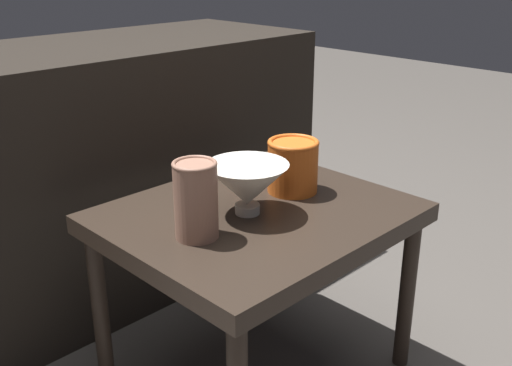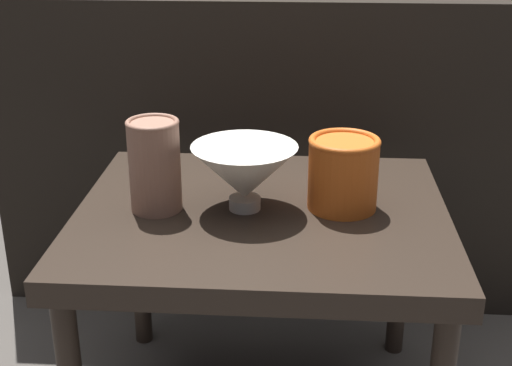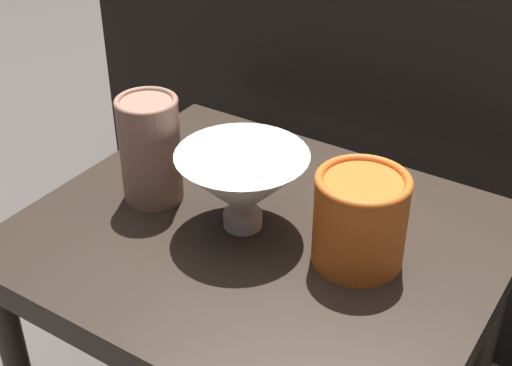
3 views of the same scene
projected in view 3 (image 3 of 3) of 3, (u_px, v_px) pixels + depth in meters
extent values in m
cube|color=#2D231C|center=(261.00, 244.00, 0.94)|extent=(0.60, 0.51, 0.04)
cylinder|color=#2D231C|center=(204.00, 225.00, 1.33)|extent=(0.04, 0.04, 0.38)
cylinder|color=#2D231C|center=(485.00, 337.00, 1.09)|extent=(0.04, 0.04, 0.38)
cube|color=black|center=(429.00, 104.00, 1.41)|extent=(1.24, 0.50, 0.70)
cylinder|color=silver|center=(241.00, 221.00, 0.93)|extent=(0.05, 0.05, 0.02)
cone|color=silver|center=(240.00, 186.00, 0.91)|extent=(0.17, 0.17, 0.09)
cylinder|color=#996B56|center=(150.00, 151.00, 0.96)|extent=(0.08, 0.08, 0.15)
torus|color=#996B56|center=(146.00, 102.00, 0.92)|extent=(0.08, 0.08, 0.01)
cylinder|color=orange|center=(360.00, 221.00, 0.85)|extent=(0.11, 0.11, 0.11)
torus|color=orange|center=(364.00, 181.00, 0.82)|extent=(0.11, 0.11, 0.01)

